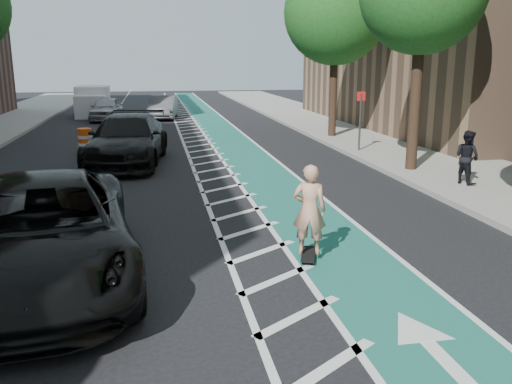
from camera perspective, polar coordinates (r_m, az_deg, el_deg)
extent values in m
plane|color=black|center=(9.25, -6.96, -9.85)|extent=(120.00, 120.00, 0.00)
cube|color=#1B5F57|center=(19.15, -0.01, 2.65)|extent=(2.00, 90.00, 0.01)
cube|color=silver|center=(18.94, -4.47, 2.47)|extent=(1.40, 90.00, 0.01)
cube|color=gray|center=(21.30, 17.48, 3.33)|extent=(5.00, 90.00, 0.15)
cube|color=gray|center=(20.27, 11.34, 3.21)|extent=(0.12, 90.00, 0.16)
cylinder|color=#382619|center=(18.54, 16.43, 8.58)|extent=(0.36, 0.36, 4.40)
cylinder|color=#382619|center=(25.91, 8.36, 10.29)|extent=(0.36, 0.36, 4.40)
sphere|color=#1A4D19|center=(25.95, 8.65, 18.24)|extent=(4.20, 4.20, 4.20)
cylinder|color=#4C4C4C|center=(22.15, 10.88, 7.03)|extent=(0.08, 0.08, 2.40)
cube|color=red|center=(22.05, 11.01, 9.87)|extent=(0.35, 0.02, 0.35)
cube|color=black|center=(10.39, 5.53, -6.52)|extent=(0.51, 0.90, 0.03)
cylinder|color=black|center=(10.69, 5.11, -6.30)|extent=(0.05, 0.07, 0.07)
cylinder|color=black|center=(10.68, 6.07, -6.34)|extent=(0.05, 0.07, 0.07)
cylinder|color=black|center=(10.14, 4.94, -7.42)|extent=(0.05, 0.07, 0.07)
cylinder|color=black|center=(10.14, 5.96, -7.46)|extent=(0.05, 0.07, 0.07)
imported|color=tan|center=(10.12, 5.64, -1.87)|extent=(0.72, 0.59, 1.72)
imported|color=black|center=(9.77, -21.61, -3.91)|extent=(3.68, 6.68, 1.77)
imported|color=black|center=(20.19, -13.38, 5.37)|extent=(3.20, 6.33, 1.76)
imported|color=#A5A4AA|center=(35.52, -15.48, 8.45)|extent=(2.00, 4.38, 1.46)
imported|color=#5C5C61|center=(35.81, -9.72, 8.80)|extent=(2.08, 4.64, 1.48)
imported|color=black|center=(16.94, 21.31, 3.44)|extent=(0.80, 0.91, 1.57)
cube|color=white|center=(39.44, -16.75, 9.20)|extent=(2.21, 3.17, 1.95)
cube|color=white|center=(37.13, -17.01, 8.56)|extent=(1.99, 1.60, 1.46)
cylinder|color=black|center=(36.87, -18.38, 7.82)|extent=(0.26, 0.69, 0.68)
cylinder|color=black|center=(36.71, -15.64, 7.99)|extent=(0.26, 0.69, 0.68)
cylinder|color=black|center=(40.34, -17.86, 8.31)|extent=(0.26, 0.69, 0.68)
cylinder|color=black|center=(40.20, -15.35, 8.46)|extent=(0.26, 0.69, 0.68)
cylinder|color=#FA490D|center=(15.17, -23.05, 0.11)|extent=(0.46, 0.46, 0.80)
cylinder|color=silver|center=(15.20, -23.00, -0.38)|extent=(0.47, 0.47, 0.11)
cylinder|color=silver|center=(15.14, -23.09, 0.54)|extent=(0.47, 0.47, 0.11)
cylinder|color=black|center=(15.25, -22.92, -1.29)|extent=(0.59, 0.59, 0.04)
cylinder|color=#FF490D|center=(18.77, -14.58, 3.49)|extent=(0.57, 0.57, 0.99)
cylinder|color=silver|center=(18.80, -14.55, 2.99)|extent=(0.58, 0.58, 0.13)
cylinder|color=silver|center=(18.75, -14.60, 3.91)|extent=(0.58, 0.58, 0.13)
cylinder|color=black|center=(18.85, -14.49, 2.08)|extent=(0.72, 0.72, 0.04)
cylinder|color=#FF4F0D|center=(23.37, -17.54, 5.22)|extent=(0.56, 0.56, 0.98)
cylinder|color=silver|center=(23.39, -17.51, 4.82)|extent=(0.57, 0.57, 0.13)
cylinder|color=silver|center=(23.35, -17.57, 5.56)|extent=(0.57, 0.57, 0.13)
cylinder|color=black|center=(23.43, -17.46, 4.09)|extent=(0.72, 0.72, 0.04)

